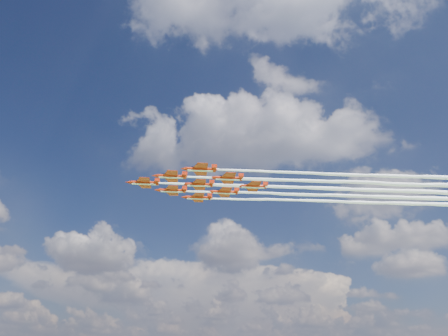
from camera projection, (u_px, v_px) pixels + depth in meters
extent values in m
cylinder|color=#B02209|center=(144.00, 183.00, 148.71)|extent=(8.47, 3.80, 1.17)
cone|color=#B02209|center=(128.00, 182.00, 148.29)|extent=(2.39, 1.79, 1.17)
cone|color=#B02209|center=(159.00, 183.00, 149.10)|extent=(1.85, 1.52, 1.07)
ellipsoid|color=black|center=(138.00, 181.00, 148.73)|extent=(2.41, 1.62, 0.76)
cube|color=#B02209|center=(145.00, 183.00, 148.73)|extent=(6.33, 10.39, 0.15)
cube|color=#B02209|center=(156.00, 183.00, 149.04)|extent=(2.63, 4.11, 0.13)
cube|color=#B02209|center=(157.00, 181.00, 149.45)|extent=(1.67, 0.68, 1.92)
cube|color=white|center=(144.00, 184.00, 148.49)|extent=(7.89, 3.43, 0.13)
cylinder|color=#B02209|center=(171.00, 176.00, 143.50)|extent=(8.47, 3.80, 1.17)
cone|color=#B02209|center=(155.00, 176.00, 143.08)|extent=(2.39, 1.79, 1.17)
cone|color=#B02209|center=(186.00, 177.00, 143.89)|extent=(1.85, 1.52, 1.07)
ellipsoid|color=black|center=(165.00, 175.00, 143.53)|extent=(2.41, 1.62, 0.76)
cube|color=#B02209|center=(173.00, 176.00, 143.52)|extent=(6.33, 10.39, 0.15)
cube|color=#B02209|center=(184.00, 177.00, 143.84)|extent=(2.63, 4.11, 0.13)
cube|color=#B02209|center=(185.00, 174.00, 144.24)|extent=(1.67, 0.68, 1.92)
cube|color=white|center=(171.00, 178.00, 143.28)|extent=(7.89, 3.43, 0.13)
cylinder|color=#B02209|center=(172.00, 190.00, 155.39)|extent=(8.47, 3.80, 1.17)
cone|color=#B02209|center=(157.00, 190.00, 154.97)|extent=(2.39, 1.79, 1.17)
cone|color=#B02209|center=(186.00, 191.00, 155.79)|extent=(1.85, 1.52, 1.07)
ellipsoid|color=black|center=(166.00, 189.00, 155.42)|extent=(2.41, 1.62, 0.76)
cube|color=#B02209|center=(173.00, 191.00, 155.41)|extent=(6.33, 10.39, 0.15)
cube|color=#B02209|center=(184.00, 191.00, 155.73)|extent=(2.63, 4.11, 0.13)
cube|color=#B02209|center=(185.00, 188.00, 156.14)|extent=(1.67, 0.68, 1.92)
cube|color=white|center=(172.00, 192.00, 155.18)|extent=(7.89, 3.43, 0.13)
cylinder|color=#B02209|center=(200.00, 169.00, 138.29)|extent=(8.47, 3.80, 1.17)
cone|color=#B02209|center=(183.00, 169.00, 137.87)|extent=(2.39, 1.79, 1.17)
cone|color=#B02209|center=(216.00, 170.00, 138.69)|extent=(1.85, 1.52, 1.07)
ellipsoid|color=black|center=(194.00, 168.00, 138.32)|extent=(2.41, 1.62, 0.76)
cube|color=#B02209|center=(202.00, 169.00, 138.31)|extent=(6.33, 10.39, 0.15)
cube|color=#B02209|center=(214.00, 170.00, 138.63)|extent=(2.63, 4.11, 0.13)
cube|color=#B02209|center=(214.00, 167.00, 139.04)|extent=(1.67, 0.68, 1.92)
cube|color=white|center=(200.00, 171.00, 138.08)|extent=(7.89, 3.43, 0.13)
cylinder|color=#B02209|center=(199.00, 185.00, 150.19)|extent=(8.47, 3.80, 1.17)
cone|color=#B02209|center=(183.00, 184.00, 149.77)|extent=(2.39, 1.79, 1.17)
cone|color=#B02209|center=(213.00, 185.00, 150.58)|extent=(1.85, 1.52, 1.07)
ellipsoid|color=black|center=(193.00, 183.00, 150.21)|extent=(2.41, 1.62, 0.76)
cube|color=#B02209|center=(200.00, 185.00, 150.21)|extent=(6.33, 10.39, 0.15)
cube|color=#B02209|center=(211.00, 185.00, 150.52)|extent=(2.63, 4.11, 0.13)
cube|color=#B02209|center=(212.00, 182.00, 150.93)|extent=(1.67, 0.68, 1.92)
cube|color=white|center=(199.00, 186.00, 149.97)|extent=(7.89, 3.43, 0.13)
cylinder|color=#B02209|center=(198.00, 198.00, 162.08)|extent=(8.47, 3.80, 1.17)
cone|color=#B02209|center=(183.00, 197.00, 161.66)|extent=(2.39, 1.79, 1.17)
cone|color=#B02209|center=(211.00, 198.00, 162.48)|extent=(1.85, 1.52, 1.07)
ellipsoid|color=black|center=(192.00, 196.00, 162.11)|extent=(2.41, 1.62, 0.76)
cube|color=#B02209|center=(199.00, 198.00, 162.10)|extent=(6.33, 10.39, 0.15)
cube|color=#B02209|center=(209.00, 198.00, 162.42)|extent=(2.63, 4.11, 0.13)
cube|color=#B02209|center=(210.00, 195.00, 162.82)|extent=(1.67, 0.68, 1.92)
cube|color=white|center=(198.00, 199.00, 161.86)|extent=(7.89, 3.43, 0.13)
cylinder|color=#B02209|center=(228.00, 178.00, 144.98)|extent=(8.47, 3.80, 1.17)
cone|color=#B02209|center=(212.00, 178.00, 144.56)|extent=(2.39, 1.79, 1.17)
cone|color=#B02209|center=(243.00, 179.00, 145.37)|extent=(1.85, 1.52, 1.07)
ellipsoid|color=black|center=(221.00, 177.00, 145.01)|extent=(2.41, 1.62, 0.76)
cube|color=#B02209|center=(229.00, 178.00, 145.00)|extent=(6.33, 10.39, 0.15)
cube|color=#B02209|center=(241.00, 179.00, 145.32)|extent=(2.63, 4.11, 0.13)
cube|color=#B02209|center=(241.00, 176.00, 145.72)|extent=(1.67, 0.68, 1.92)
cube|color=white|center=(228.00, 180.00, 144.76)|extent=(7.89, 3.43, 0.13)
cylinder|color=#B02209|center=(224.00, 192.00, 156.87)|extent=(8.47, 3.80, 1.17)
cone|color=#B02209|center=(210.00, 192.00, 156.45)|extent=(2.39, 1.79, 1.17)
cone|color=#B02209|center=(238.00, 193.00, 157.27)|extent=(1.85, 1.52, 1.07)
ellipsoid|color=black|center=(219.00, 191.00, 156.90)|extent=(2.41, 1.62, 0.76)
cube|color=#B02209|center=(226.00, 192.00, 156.89)|extent=(6.33, 10.39, 0.15)
cube|color=#B02209|center=(236.00, 192.00, 157.21)|extent=(2.63, 4.11, 0.13)
cube|color=#B02209|center=(237.00, 190.00, 157.62)|extent=(1.67, 0.68, 1.92)
cube|color=white|center=(224.00, 193.00, 156.66)|extent=(7.89, 3.43, 0.13)
cylinder|color=#B02209|center=(253.00, 186.00, 151.67)|extent=(8.47, 3.80, 1.17)
cone|color=#B02209|center=(238.00, 186.00, 151.25)|extent=(2.39, 1.79, 1.17)
cone|color=#B02209|center=(267.00, 187.00, 152.06)|extent=(1.85, 1.52, 1.07)
ellipsoid|color=black|center=(247.00, 185.00, 151.69)|extent=(2.41, 1.62, 0.76)
cube|color=#B02209|center=(254.00, 186.00, 151.69)|extent=(6.33, 10.39, 0.15)
cube|color=#B02209|center=(265.00, 187.00, 152.00)|extent=(2.63, 4.11, 0.13)
cube|color=#B02209|center=(266.00, 184.00, 152.41)|extent=(1.67, 0.68, 1.92)
cube|color=white|center=(253.00, 188.00, 151.45)|extent=(7.89, 3.43, 0.13)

